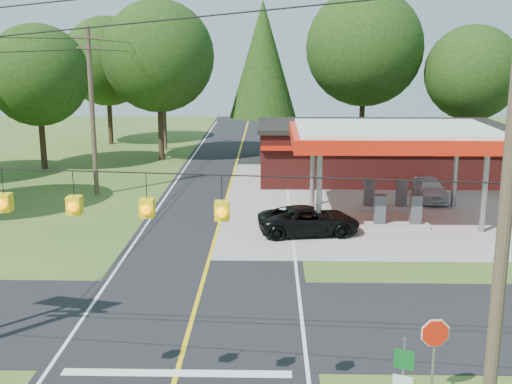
{
  "coord_description": "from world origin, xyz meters",
  "views": [
    {
      "loc": [
        2.61,
        -19.96,
        9.13
      ],
      "look_at": [
        2.0,
        7.0,
        2.8
      ],
      "focal_mm": 45.0,
      "sensor_mm": 36.0,
      "label": 1
    }
  ],
  "objects_px": {
    "gas_canopy": "(394,138)",
    "sedan_car": "(430,189)",
    "suv_car": "(309,221)",
    "octagonal_stop_sign": "(435,340)"
  },
  "relations": [
    {
      "from": "gas_canopy",
      "to": "sedan_car",
      "type": "bearing_deg",
      "value": 53.13
    },
    {
      "from": "gas_canopy",
      "to": "suv_car",
      "type": "xyz_separation_m",
      "value": [
        -4.5,
        -3.0,
        -3.58
      ]
    },
    {
      "from": "gas_canopy",
      "to": "suv_car",
      "type": "distance_m",
      "value": 6.49
    },
    {
      "from": "sedan_car",
      "to": "gas_canopy",
      "type": "bearing_deg",
      "value": -125.6
    },
    {
      "from": "suv_car",
      "to": "sedan_car",
      "type": "relative_size",
      "value": 1.23
    },
    {
      "from": "suv_car",
      "to": "octagonal_stop_sign",
      "type": "relative_size",
      "value": 2.16
    },
    {
      "from": "suv_car",
      "to": "octagonal_stop_sign",
      "type": "bearing_deg",
      "value": -179.16
    },
    {
      "from": "octagonal_stop_sign",
      "to": "gas_canopy",
      "type": "bearing_deg",
      "value": 83.1
    },
    {
      "from": "suv_car",
      "to": "octagonal_stop_sign",
      "type": "xyz_separation_m",
      "value": [
        2.35,
        -14.74,
        1.0
      ]
    },
    {
      "from": "suv_car",
      "to": "sedan_car",
      "type": "bearing_deg",
      "value": -55.21
    }
  ]
}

